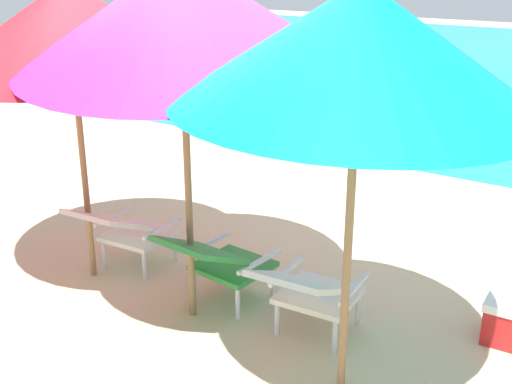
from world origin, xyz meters
The scene contains 7 objects.
ground_plane centered at (0.00, 4.00, 0.00)m, with size 40.00×40.00×0.00m, color #CCB78E.
lounge_chair_left centered at (-0.94, -0.35, 0.40)m, with size 0.60×0.91×0.68m.
lounge_chair_center centered at (0.05, -0.37, 0.40)m, with size 0.60×0.91×0.68m.
lounge_chair_right centered at (0.85, -0.39, 0.40)m, with size 0.60×0.91×0.68m.
beach_umbrella_left centered at (-1.14, -0.54, 2.03)m, with size 2.75×2.74×2.39m.
beach_umbrella_center centered at (-0.04, -0.56, 2.19)m, with size 2.87×2.90×2.63m.
beach_umbrella_right centered at (1.28, -0.72, 2.10)m, with size 2.52×2.51×2.46m.
Camera 1 is at (2.72, -3.77, 2.53)m, focal length 45.06 mm.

